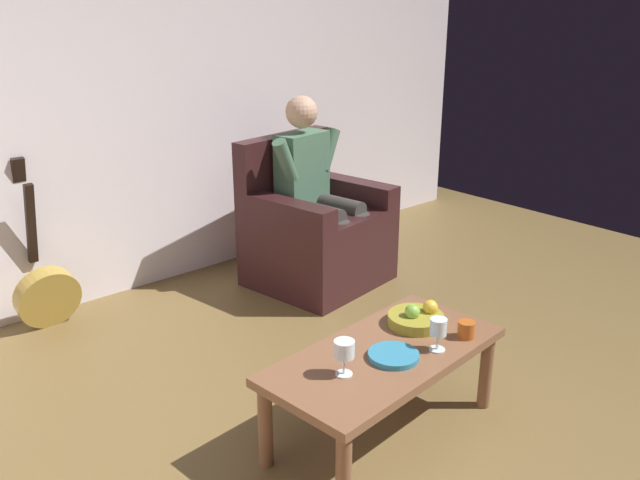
{
  "coord_description": "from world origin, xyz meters",
  "views": [
    {
      "loc": [
        1.86,
        1.11,
        1.82
      ],
      "look_at": [
        -0.35,
        -1.4,
        0.6
      ],
      "focal_mm": 37.51,
      "sensor_mm": 36.0,
      "label": 1
    }
  ],
  "objects_px": {
    "coffee_table": "(384,363)",
    "wine_glass_near": "(438,329)",
    "armchair": "(314,233)",
    "wine_glass_far": "(344,351)",
    "guitar": "(46,291)",
    "person_seated": "(316,186)",
    "fruit_bowl": "(417,318)",
    "candle_jar": "(466,330)",
    "decorative_dish": "(394,356)"
  },
  "relations": [
    {
      "from": "wine_glass_near",
      "to": "decorative_dish",
      "type": "height_order",
      "value": "wine_glass_near"
    },
    {
      "from": "wine_glass_near",
      "to": "wine_glass_far",
      "type": "bearing_deg",
      "value": -15.31
    },
    {
      "from": "armchair",
      "to": "guitar",
      "type": "height_order",
      "value": "guitar"
    },
    {
      "from": "armchair",
      "to": "wine_glass_far",
      "type": "height_order",
      "value": "armchair"
    },
    {
      "from": "wine_glass_far",
      "to": "guitar",
      "type": "bearing_deg",
      "value": -77.44
    },
    {
      "from": "coffee_table",
      "to": "wine_glass_near",
      "type": "xyz_separation_m",
      "value": [
        -0.17,
        0.14,
        0.16
      ]
    },
    {
      "from": "fruit_bowl",
      "to": "guitar",
      "type": "bearing_deg",
      "value": -62.68
    },
    {
      "from": "wine_glass_far",
      "to": "candle_jar",
      "type": "xyz_separation_m",
      "value": [
        -0.62,
        0.13,
        -0.07
      ]
    },
    {
      "from": "wine_glass_near",
      "to": "wine_glass_far",
      "type": "relative_size",
      "value": 0.98
    },
    {
      "from": "person_seated",
      "to": "coffee_table",
      "type": "height_order",
      "value": "person_seated"
    },
    {
      "from": "coffee_table",
      "to": "decorative_dish",
      "type": "bearing_deg",
      "value": 76.58
    },
    {
      "from": "person_seated",
      "to": "decorative_dish",
      "type": "relative_size",
      "value": 5.79
    },
    {
      "from": "coffee_table",
      "to": "guitar",
      "type": "height_order",
      "value": "guitar"
    },
    {
      "from": "coffee_table",
      "to": "wine_glass_far",
      "type": "distance_m",
      "value": 0.31
    },
    {
      "from": "person_seated",
      "to": "wine_glass_far",
      "type": "relative_size",
      "value": 8.24
    },
    {
      "from": "decorative_dish",
      "to": "wine_glass_far",
      "type": "bearing_deg",
      "value": -9.9
    },
    {
      "from": "armchair",
      "to": "guitar",
      "type": "relative_size",
      "value": 0.98
    },
    {
      "from": "wine_glass_near",
      "to": "fruit_bowl",
      "type": "height_order",
      "value": "wine_glass_near"
    },
    {
      "from": "coffee_table",
      "to": "fruit_bowl",
      "type": "relative_size",
      "value": 4.39
    },
    {
      "from": "wine_glass_near",
      "to": "decorative_dish",
      "type": "relative_size",
      "value": 0.69
    },
    {
      "from": "guitar",
      "to": "wine_glass_near",
      "type": "distance_m",
      "value": 2.34
    },
    {
      "from": "person_seated",
      "to": "coffee_table",
      "type": "bearing_deg",
      "value": 50.12
    },
    {
      "from": "coffee_table",
      "to": "candle_jar",
      "type": "distance_m",
      "value": 0.4
    },
    {
      "from": "person_seated",
      "to": "fruit_bowl",
      "type": "bearing_deg",
      "value": 57.93
    },
    {
      "from": "armchair",
      "to": "fruit_bowl",
      "type": "height_order",
      "value": "armchair"
    },
    {
      "from": "wine_glass_far",
      "to": "decorative_dish",
      "type": "distance_m",
      "value": 0.26
    },
    {
      "from": "armchair",
      "to": "candle_jar",
      "type": "relative_size",
      "value": 12.82
    },
    {
      "from": "armchair",
      "to": "fruit_bowl",
      "type": "relative_size",
      "value": 3.76
    },
    {
      "from": "coffee_table",
      "to": "wine_glass_near",
      "type": "bearing_deg",
      "value": 141.41
    },
    {
      "from": "guitar",
      "to": "fruit_bowl",
      "type": "relative_size",
      "value": 3.83
    },
    {
      "from": "decorative_dish",
      "to": "coffee_table",
      "type": "bearing_deg",
      "value": -103.42
    },
    {
      "from": "person_seated",
      "to": "candle_jar",
      "type": "relative_size",
      "value": 16.38
    },
    {
      "from": "fruit_bowl",
      "to": "wine_glass_near",
      "type": "bearing_deg",
      "value": 61.69
    },
    {
      "from": "candle_jar",
      "to": "armchair",
      "type": "bearing_deg",
      "value": -108.17
    },
    {
      "from": "wine_glass_far",
      "to": "fruit_bowl",
      "type": "bearing_deg",
      "value": -170.1
    },
    {
      "from": "armchair",
      "to": "person_seated",
      "type": "height_order",
      "value": "person_seated"
    },
    {
      "from": "coffee_table",
      "to": "guitar",
      "type": "bearing_deg",
      "value": -70.53
    },
    {
      "from": "guitar",
      "to": "coffee_table",
      "type": "bearing_deg",
      "value": 109.47
    },
    {
      "from": "armchair",
      "to": "wine_glass_near",
      "type": "distance_m",
      "value": 1.79
    },
    {
      "from": "wine_glass_far",
      "to": "candle_jar",
      "type": "height_order",
      "value": "wine_glass_far"
    },
    {
      "from": "fruit_bowl",
      "to": "wine_glass_far",
      "type": "bearing_deg",
      "value": 9.9
    },
    {
      "from": "person_seated",
      "to": "wine_glass_far",
      "type": "distance_m",
      "value": 1.9
    },
    {
      "from": "guitar",
      "to": "wine_glass_near",
      "type": "height_order",
      "value": "guitar"
    },
    {
      "from": "decorative_dish",
      "to": "wine_glass_near",
      "type": "bearing_deg",
      "value": 158.12
    },
    {
      "from": "guitar",
      "to": "fruit_bowl",
      "type": "bearing_deg",
      "value": 117.32
    },
    {
      "from": "armchair",
      "to": "coffee_table",
      "type": "relative_size",
      "value": 0.86
    },
    {
      "from": "wine_glass_far",
      "to": "coffee_table",
      "type": "bearing_deg",
      "value": -175.47
    },
    {
      "from": "decorative_dish",
      "to": "candle_jar",
      "type": "bearing_deg",
      "value": 166.84
    },
    {
      "from": "person_seated",
      "to": "wine_glass_near",
      "type": "relative_size",
      "value": 8.45
    },
    {
      "from": "guitar",
      "to": "wine_glass_far",
      "type": "xyz_separation_m",
      "value": [
        -0.45,
        2.03,
        0.3
      ]
    }
  ]
}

